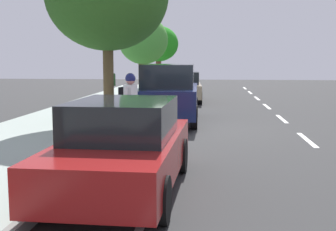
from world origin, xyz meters
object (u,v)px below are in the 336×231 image
object	(u,v)px
parked_sedan_tan_nearest	(183,87)
parked_sedan_red_mid	(124,147)
bicycle_at_curb	(135,129)
cyclist_with_backpack	(130,99)
street_tree_mid_block	(143,42)
parked_suv_dark_blue_second	(169,93)
street_tree_near_cyclist	(158,44)
pedestrian_on_phone	(110,84)

from	to	relation	value
parked_sedan_tan_nearest	parked_sedan_red_mid	bearing A→B (deg)	89.70
parked_sedan_red_mid	bicycle_at_curb	size ratio (longest dim) A/B	2.67
cyclist_with_backpack	street_tree_mid_block	xyz separation A→B (m)	(1.05, -9.62, 1.88)
parked_sedan_tan_nearest	street_tree_mid_block	xyz separation A→B (m)	(1.85, 1.21, 2.24)
bicycle_at_curb	cyclist_with_backpack	xyz separation A→B (m)	(0.22, -0.46, 0.74)
parked_sedan_red_mid	bicycle_at_curb	bearing A→B (deg)	-83.13
bicycle_at_curb	street_tree_mid_block	xyz separation A→B (m)	(1.27, -10.07, 2.62)
parked_sedan_red_mid	street_tree_mid_block	size ratio (longest dim) A/B	1.10
parked_sedan_red_mid	street_tree_mid_block	bearing A→B (deg)	-82.91
bicycle_at_curb	parked_sedan_tan_nearest	bearing A→B (deg)	-92.94
parked_sedan_red_mid	bicycle_at_curb	world-z (taller)	parked_sedan_red_mid
parked_sedan_tan_nearest	parked_sedan_red_mid	xyz separation A→B (m)	(0.08, 15.44, 0.00)
parked_suv_dark_blue_second	street_tree_mid_block	world-z (taller)	street_tree_mid_block
parked_suv_dark_blue_second	street_tree_near_cyclist	size ratio (longest dim) A/B	1.18
bicycle_at_curb	pedestrian_on_phone	size ratio (longest dim) A/B	1.06
cyclist_with_backpack	street_tree_mid_block	world-z (taller)	street_tree_mid_block
parked_suv_dark_blue_second	street_tree_mid_block	size ratio (longest dim) A/B	1.17
cyclist_with_backpack	street_tree_mid_block	distance (m)	9.86
parked_sedan_tan_nearest	pedestrian_on_phone	distance (m)	4.20
street_tree_near_cyclist	parked_suv_dark_blue_second	bearing A→B (deg)	98.10
parked_sedan_red_mid	street_tree_near_cyclist	distance (m)	20.91
street_tree_near_cyclist	cyclist_with_backpack	bearing A→B (deg)	93.72
parked_suv_dark_blue_second	cyclist_with_backpack	bearing A→B (deg)	77.84
parked_sedan_red_mid	cyclist_with_backpack	distance (m)	4.67
parked_sedan_tan_nearest	street_tree_near_cyclist	xyz separation A→B (m)	(1.85, -5.27, 2.31)
parked_sedan_tan_nearest	bicycle_at_curb	size ratio (longest dim) A/B	2.69
parked_sedan_tan_nearest	parked_suv_dark_blue_second	xyz separation A→B (m)	(0.05, 7.36, 0.27)
street_tree_mid_block	pedestrian_on_phone	world-z (taller)	street_tree_mid_block
parked_sedan_red_mid	cyclist_with_backpack	world-z (taller)	cyclist_with_backpack
cyclist_with_backpack	street_tree_near_cyclist	world-z (taller)	street_tree_near_cyclist
bicycle_at_curb	cyclist_with_backpack	bearing A→B (deg)	-64.06
parked_sedan_red_mid	cyclist_with_backpack	xyz separation A→B (m)	(0.72, -4.60, 0.36)
parked_sedan_tan_nearest	cyclist_with_backpack	world-z (taller)	cyclist_with_backpack
parked_suv_dark_blue_second	pedestrian_on_phone	xyz separation A→B (m)	(3.09, -4.59, 0.03)
parked_suv_dark_blue_second	street_tree_mid_block	distance (m)	6.69
parked_suv_dark_blue_second	parked_sedan_red_mid	distance (m)	8.08
parked_sedan_red_mid	street_tree_near_cyclist	xyz separation A→B (m)	(1.77, -20.71, 2.31)
parked_suv_dark_blue_second	parked_sedan_red_mid	bearing A→B (deg)	89.81
parked_sedan_tan_nearest	parked_suv_dark_blue_second	bearing A→B (deg)	89.59
bicycle_at_curb	street_tree_near_cyclist	distance (m)	16.82
cyclist_with_backpack	bicycle_at_curb	bearing A→B (deg)	115.94
parked_suv_dark_blue_second	pedestrian_on_phone	distance (m)	5.53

